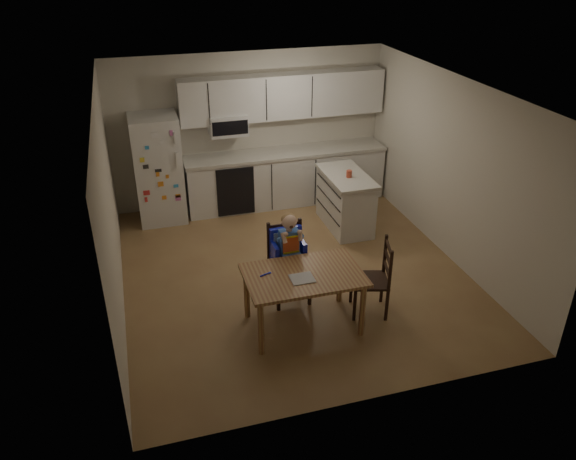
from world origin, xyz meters
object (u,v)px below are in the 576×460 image
(refrigerator, at_px, (158,169))
(dining_table, at_px, (303,281))
(red_cup, at_px, (349,174))
(chair_side, at_px, (378,273))
(chair_booster, at_px, (288,247))
(kitchen_island, at_px, (345,201))

(refrigerator, bearing_deg, dining_table, -68.39)
(red_cup, bearing_deg, refrigerator, 156.57)
(red_cup, relative_size, chair_side, 0.11)
(dining_table, xyz_separation_m, chair_booster, (-0.00, 0.62, 0.10))
(refrigerator, relative_size, chair_side, 1.79)
(kitchen_island, relative_size, chair_side, 1.24)
(kitchen_island, xyz_separation_m, chair_side, (-0.46, -2.22, 0.10))
(red_cup, height_order, dining_table, red_cup)
(refrigerator, bearing_deg, chair_booster, -64.06)
(kitchen_island, distance_m, red_cup, 0.49)
(chair_side, bearing_deg, refrigerator, -129.62)
(refrigerator, xyz_separation_m, chair_booster, (1.32, -2.70, -0.13))
(dining_table, xyz_separation_m, chair_side, (0.94, 0.02, -0.08))
(red_cup, distance_m, chair_side, 2.21)
(chair_side, bearing_deg, kitchen_island, -175.72)
(refrigerator, height_order, red_cup, refrigerator)
(red_cup, height_order, chair_booster, chair_booster)
(red_cup, xyz_separation_m, chair_booster, (-1.40, -1.53, -0.21))
(chair_side, bearing_deg, chair_booster, -106.29)
(red_cup, bearing_deg, chair_booster, -132.49)
(chair_booster, bearing_deg, red_cup, 46.13)
(dining_table, bearing_deg, chair_side, 1.45)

